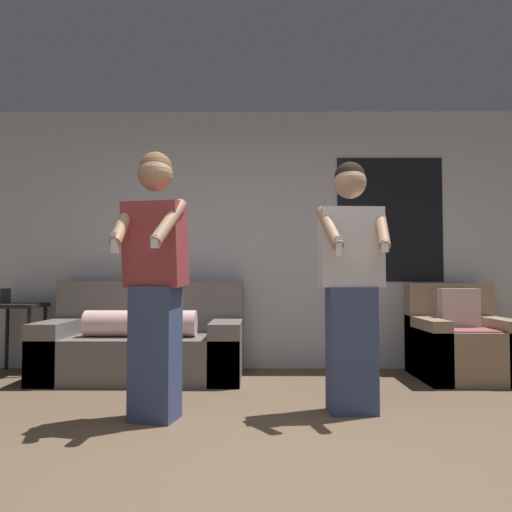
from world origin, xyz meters
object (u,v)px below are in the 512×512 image
at_px(person_left, 155,279).
at_px(armchair, 460,344).
at_px(couch, 145,344).
at_px(side_table, 18,316).
at_px(person_right, 351,283).

bearing_deg(person_left, armchair, 28.40).
bearing_deg(couch, armchair, -0.79).
height_order(side_table, person_right, person_right).
bearing_deg(person_right, couch, 144.45).
height_order(person_left, person_right, person_left).
bearing_deg(couch, side_table, 171.21).
relative_size(armchair, person_left, 0.49).
xyz_separation_m(armchair, side_table, (-4.29, 0.24, 0.25)).
relative_size(couch, person_left, 1.03).
height_order(armchair, side_table, armchair).
xyz_separation_m(armchair, person_right, (-1.24, -1.20, 0.59)).
bearing_deg(couch, person_left, -74.73).
distance_m(couch, person_left, 1.61).
bearing_deg(side_table, person_right, -25.32).
bearing_deg(person_right, armchair, 43.96).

